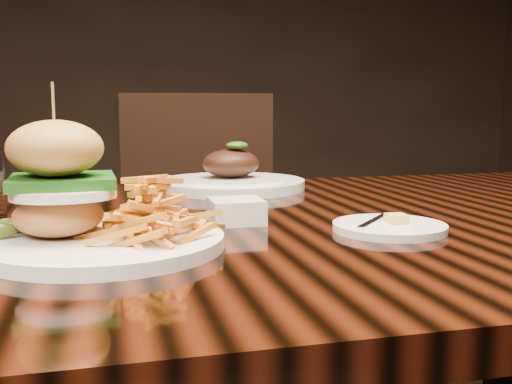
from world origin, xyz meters
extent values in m
plane|color=brown|center=(0.00, 3.50, 1.40)|extent=(6.00, 0.00, 6.00)
cube|color=black|center=(0.00, 0.00, 0.73)|extent=(1.60, 0.90, 0.04)
cube|color=black|center=(0.74, 0.39, 0.35)|extent=(0.06, 0.06, 0.71)
cylinder|color=white|center=(-0.19, -0.13, 0.76)|extent=(0.27, 0.27, 0.01)
ellipsoid|color=#AE7038|center=(-0.24, -0.12, 0.79)|extent=(0.10, 0.10, 0.04)
ellipsoid|color=silver|center=(-0.23, -0.14, 0.81)|extent=(0.11, 0.09, 0.01)
ellipsoid|color=orange|center=(-0.21, -0.15, 0.82)|extent=(0.02, 0.02, 0.01)
cube|color=#27681A|center=(-0.24, -0.12, 0.83)|extent=(0.12, 0.11, 0.01)
ellipsoid|color=#A3702D|center=(-0.24, -0.12, 0.86)|extent=(0.10, 0.10, 0.06)
cylinder|color=#976F46|center=(-0.24, -0.12, 0.89)|extent=(0.00, 0.00, 0.08)
ellipsoid|color=#283A0F|center=(-0.29, -0.09, 0.77)|extent=(0.05, 0.03, 0.02)
cylinder|color=white|center=(0.16, -0.12, 0.76)|extent=(0.14, 0.14, 0.01)
cube|color=#F1C14E|center=(0.17, -0.12, 0.77)|extent=(0.02, 0.02, 0.01)
cube|color=silver|center=(0.15, -0.10, 0.76)|extent=(0.09, 0.10, 0.00)
cube|color=white|center=(-0.01, -0.02, 0.77)|extent=(0.09, 0.09, 0.03)
cylinder|color=white|center=(0.05, 0.32, 0.76)|extent=(0.29, 0.29, 0.02)
cylinder|color=white|center=(0.05, 0.32, 0.76)|extent=(0.20, 0.20, 0.02)
ellipsoid|color=black|center=(0.05, 0.32, 0.80)|extent=(0.11, 0.09, 0.06)
ellipsoid|color=#27681A|center=(0.06, 0.31, 0.83)|extent=(0.04, 0.03, 0.02)
cube|color=black|center=(0.07, 0.80, 0.45)|extent=(0.50, 0.50, 0.06)
cube|color=black|center=(0.09, 1.01, 0.70)|extent=(0.46, 0.10, 0.50)
cylinder|color=black|center=(-0.14, 0.63, 0.23)|extent=(0.04, 0.04, 0.45)
cylinder|color=black|center=(0.24, 0.59, 0.23)|extent=(0.04, 0.04, 0.45)
cylinder|color=black|center=(-0.10, 1.01, 0.23)|extent=(0.04, 0.04, 0.45)
cylinder|color=black|center=(0.28, 0.97, 0.23)|extent=(0.04, 0.04, 0.45)
camera|label=1|loc=(-0.19, -0.81, 0.91)|focal=42.00mm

